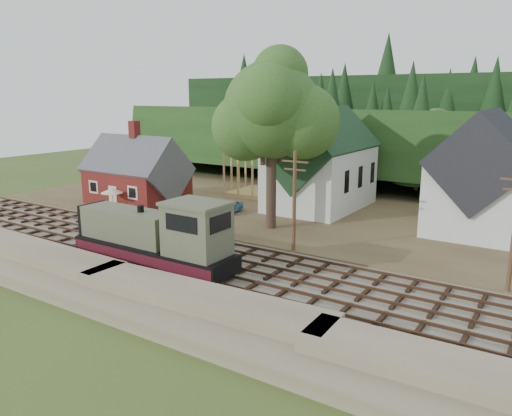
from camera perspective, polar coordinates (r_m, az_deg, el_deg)
The scene contains 17 objects.
ground at distance 38.79m, azimuth -8.64°, elevation -5.44°, with size 140.00×140.00×0.00m, color #384C1E.
embankment at distance 33.37m, azimuth -18.50°, elevation -9.07°, with size 64.00×5.00×1.60m, color #7F7259.
railroad_bed at distance 38.77m, azimuth -8.64°, elevation -5.33°, with size 64.00×11.00×0.16m, color #726B5B.
village_flat at distance 52.99m, azimuth 4.40°, elevation -0.19°, with size 64.00×26.00×0.30m, color brown.
hillside at distance 74.57m, azimuth 13.36°, elevation 3.19°, with size 70.00×28.00×8.00m, color #1E3F19.
ridge at distance 89.63m, azimuth 16.90°, elevation 4.56°, with size 80.00×20.00×12.00m, color black.
depot at distance 56.64m, azimuth -13.46°, elevation 3.50°, with size 10.80×7.41×9.00m.
church at distance 52.65m, azimuth 7.29°, elevation 5.23°, with size 8.40×15.17×13.00m.
farmhouse at distance 47.33m, azimuth 24.59°, elevation 2.92°, with size 8.40×10.80×10.60m.
timber_frame at distance 58.78m, azimuth 1.20°, elevation 4.23°, with size 8.20×6.20×6.99m.
lattice_tower at distance 63.31m, azimuth 4.17°, elevation 10.97°, with size 3.20×3.20×12.12m.
big_tree at distance 43.72m, azimuth 2.05°, elevation 10.41°, with size 10.90×8.40×14.70m.
telegraph_pole_near at distance 37.86m, azimuth 4.40°, elevation 0.88°, with size 2.20×0.28×8.00m.
locomotive at distance 35.60m, azimuth -11.14°, elevation -3.43°, with size 12.89×3.22×5.13m.
car_blue at distance 50.65m, azimuth -3.05°, elevation 0.13°, with size 1.49×3.71×1.26m, color #568BB9.
car_green at distance 63.85m, azimuth -17.22°, elevation 2.19°, with size 1.25×3.59×1.18m, color #8BB37C.
patio_set at distance 52.91m, azimuth -16.15°, elevation 1.82°, with size 2.23×2.23×2.48m.
Camera 1 is at (24.79, -27.28, 12.08)m, focal length 35.00 mm.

